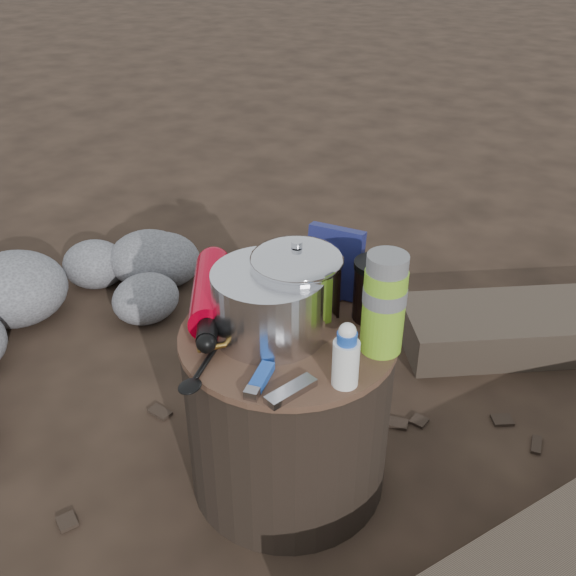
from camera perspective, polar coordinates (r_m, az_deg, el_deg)
The scene contains 14 objects.
ground at distance 1.50m, azimuth -0.00°, elevation -15.86°, with size 60.00×60.00×0.00m, color #2E2219.
stump at distance 1.37m, azimuth -0.00°, elevation -10.45°, with size 0.41×0.41×0.38m, color black.
rock_ring at distance 1.92m, azimuth -20.17°, elevation -2.19°, with size 0.46×0.99×0.20m, color slate, non-canonical shape.
foil_windscreen at distance 1.22m, azimuth -1.62°, elevation -1.30°, with size 0.21×0.21×0.13m, color silver.
camping_pot at distance 1.23m, azimuth 0.74°, elevation 0.16°, with size 0.17×0.17×0.17m, color silver.
fuel_bottle at distance 1.31m, azimuth -6.67°, elevation -0.40°, with size 0.07×0.31×0.07m, color red, non-canonical shape.
thermos at distance 1.17m, azimuth 8.30°, elevation -1.40°, with size 0.08×0.08×0.19m, color #81C227.
travel_mug at distance 1.27m, azimuth 7.49°, elevation -0.23°, with size 0.08×0.08×0.12m, color black.
stuff_sack at distance 1.37m, azimuth 0.49°, elevation 2.12°, with size 0.16×0.13×0.11m, color #BB8100.
food_pouch at distance 1.34m, azimuth 4.05°, elevation 2.26°, with size 0.11×0.03×0.15m, color navy.
lighter at distance 1.13m, azimuth -2.31°, elevation -7.66°, with size 0.02×0.09×0.02m, color blue.
multitool at distance 1.11m, azimuth 0.26°, elevation -8.90°, with size 0.03×0.10×0.01m, color #A3A3A8.
spork at distance 1.18m, azimuth -7.16°, elevation -6.42°, with size 0.03×0.14×0.01m, color black, non-canonical shape.
squeeze_bottle at distance 1.10m, azimuth 5.03°, elevation -6.04°, with size 0.05×0.05×0.11m, color white.
Camera 1 is at (0.51, -0.88, 1.10)m, focal length 41.14 mm.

